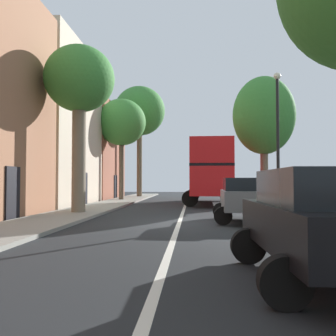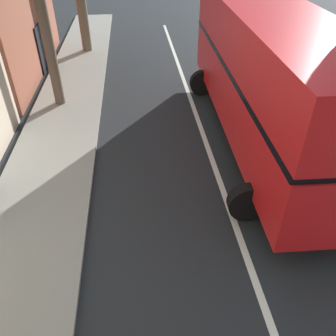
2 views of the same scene
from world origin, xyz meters
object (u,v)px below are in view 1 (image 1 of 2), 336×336
(street_tree_left_4, at_px, (122,123))
(lamppost_right, at_px, (278,130))
(parked_car_grey_right_2, at_px, (246,197))
(street_tree_left_0, at_px, (79,83))
(parked_car_black_right_0, at_px, (326,218))
(street_tree_left_2, at_px, (140,112))
(street_tree_right_5, at_px, (264,116))
(double_decker_bus, at_px, (210,170))

(street_tree_left_4, height_order, lamppost_right, street_tree_left_4)
(parked_car_grey_right_2, relative_size, street_tree_left_0, 0.51)
(parked_car_black_right_0, xyz_separation_m, street_tree_left_2, (-7.19, 30.16, 7.38))
(parked_car_black_right_0, relative_size, street_tree_left_4, 0.51)
(lamppost_right, bearing_deg, street_tree_right_5, 84.08)
(parked_car_black_right_0, xyz_separation_m, lamppost_right, (1.80, 11.22, 2.85))
(parked_car_grey_right_2, xyz_separation_m, street_tree_left_4, (-7.70, 15.16, 5.29))
(parked_car_black_right_0, bearing_deg, double_decker_bus, 92.24)
(double_decker_bus, distance_m, parked_car_grey_right_2, 12.06)
(street_tree_left_2, xyz_separation_m, street_tree_right_5, (9.75, -11.56, -2.58))
(street_tree_right_5, bearing_deg, lamppost_right, -95.92)
(parked_car_black_right_0, relative_size, street_tree_right_5, 0.50)
(street_tree_left_0, bearing_deg, street_tree_left_2, 89.70)
(double_decker_bus, height_order, parked_car_grey_right_2, double_decker_bus)
(street_tree_left_0, distance_m, street_tree_left_4, 12.44)
(parked_car_black_right_0, relative_size, parked_car_grey_right_2, 1.03)
(street_tree_left_2, bearing_deg, street_tree_right_5, -49.85)
(double_decker_bus, distance_m, street_tree_right_5, 5.14)
(street_tree_left_2, height_order, street_tree_left_4, street_tree_left_2)
(parked_car_black_right_0, bearing_deg, lamppost_right, 80.89)
(double_decker_bus, relative_size, street_tree_left_4, 1.35)
(parked_car_black_right_0, xyz_separation_m, street_tree_right_5, (2.56, 18.60, 4.79))
(street_tree_left_0, height_order, street_tree_right_5, street_tree_right_5)
(double_decker_bus, bearing_deg, street_tree_left_2, 123.45)
(double_decker_bus, xyz_separation_m, street_tree_right_5, (3.37, -1.89, 3.39))
(double_decker_bus, height_order, street_tree_left_0, street_tree_left_0)
(parked_car_grey_right_2, bearing_deg, street_tree_left_0, 159.50)
(street_tree_left_2, relative_size, street_tree_right_5, 1.30)
(parked_car_black_right_0, relative_size, street_tree_left_0, 0.53)
(parked_car_grey_right_2, xyz_separation_m, street_tree_right_5, (2.57, 10.06, 4.81))
(double_decker_bus, distance_m, street_tree_left_4, 8.54)
(street_tree_right_5, relative_size, lamppost_right, 1.30)
(double_decker_bus, relative_size, parked_car_grey_right_2, 2.73)
(lamppost_right, bearing_deg, street_tree_left_0, 179.70)
(street_tree_left_0, distance_m, street_tree_left_2, 19.03)
(street_tree_left_0, distance_m, lamppost_right, 9.37)
(street_tree_left_4, bearing_deg, double_decker_bus, -24.92)
(street_tree_right_5, bearing_deg, street_tree_left_2, 130.15)
(street_tree_left_0, height_order, street_tree_left_4, street_tree_left_4)
(parked_car_grey_right_2, xyz_separation_m, street_tree_left_2, (-7.19, 21.62, 7.39))
(double_decker_bus, relative_size, parked_car_black_right_0, 2.64)
(street_tree_left_0, bearing_deg, street_tree_right_5, 36.67)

